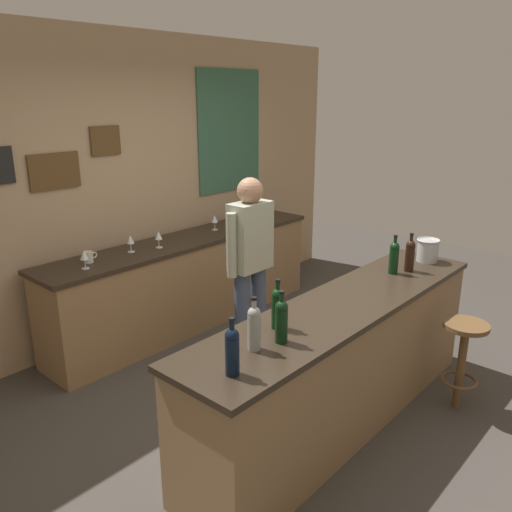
{
  "coord_description": "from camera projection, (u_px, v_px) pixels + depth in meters",
  "views": [
    {
      "loc": [
        -2.78,
        -2.09,
        2.25
      ],
      "look_at": [
        0.06,
        0.45,
        1.05
      ],
      "focal_mm": 36.39,
      "sensor_mm": 36.0,
      "label": 1
    }
  ],
  "objects": [
    {
      "name": "wine_bottle_f",
      "position": [
        410.0,
        254.0,
        4.02
      ],
      "size": [
        0.07,
        0.07,
        0.31
      ],
      "color": "black",
      "rests_on": "bar_counter"
    },
    {
      "name": "wine_glass_e",
      "position": [
        238.0,
        213.0,
        5.63
      ],
      "size": [
        0.07,
        0.07,
        0.16
      ],
      "color": "silver",
      "rests_on": "side_counter"
    },
    {
      "name": "bar_counter",
      "position": [
        341.0,
        364.0,
        3.59
      ],
      "size": [
        2.78,
        0.6,
        0.92
      ],
      "color": "olive",
      "rests_on": "ground_plane"
    },
    {
      "name": "side_counter",
      "position": [
        189.0,
        281.0,
        5.18
      ],
      "size": [
        3.07,
        0.56,
        0.9
      ],
      "color": "olive",
      "rests_on": "ground_plane"
    },
    {
      "name": "wine_bottle_b",
      "position": [
        254.0,
        327.0,
        2.78
      ],
      "size": [
        0.07,
        0.07,
        0.31
      ],
      "color": "#999E99",
      "rests_on": "bar_counter"
    },
    {
      "name": "wine_bottle_c",
      "position": [
        281.0,
        320.0,
        2.86
      ],
      "size": [
        0.07,
        0.07,
        0.31
      ],
      "color": "black",
      "rests_on": "bar_counter"
    },
    {
      "name": "wine_bottle_e",
      "position": [
        394.0,
        256.0,
        3.97
      ],
      "size": [
        0.07,
        0.07,
        0.31
      ],
      "color": "black",
      "rests_on": "bar_counter"
    },
    {
      "name": "back_wall",
      "position": [
        127.0,
        186.0,
        4.86
      ],
      "size": [
        6.0,
        0.09,
        2.8
      ],
      "color": "tan",
      "rests_on": "ground_plane"
    },
    {
      "name": "ground_plane",
      "position": [
        294.0,
        400.0,
        3.98
      ],
      "size": [
        10.0,
        10.0,
        0.0
      ],
      "primitive_type": "plane",
      "color": "#423D38"
    },
    {
      "name": "bartender",
      "position": [
        250.0,
        260.0,
        4.27
      ],
      "size": [
        0.52,
        0.21,
        1.62
      ],
      "color": "#384766",
      "rests_on": "ground_plane"
    },
    {
      "name": "wine_bottle_d",
      "position": [
        278.0,
        306.0,
        3.04
      ],
      "size": [
        0.07,
        0.07,
        0.31
      ],
      "color": "black",
      "rests_on": "bar_counter"
    },
    {
      "name": "wine_glass_a",
      "position": [
        84.0,
        256.0,
        4.14
      ],
      "size": [
        0.07,
        0.07,
        0.16
      ],
      "color": "silver",
      "rests_on": "side_counter"
    },
    {
      "name": "wine_glass_c",
      "position": [
        158.0,
        236.0,
        4.71
      ],
      "size": [
        0.07,
        0.07,
        0.16
      ],
      "color": "silver",
      "rests_on": "side_counter"
    },
    {
      "name": "wine_bottle_a",
      "position": [
        232.0,
        350.0,
        2.53
      ],
      "size": [
        0.07,
        0.07,
        0.31
      ],
      "color": "black",
      "rests_on": "bar_counter"
    },
    {
      "name": "bar_stool",
      "position": [
        463.0,
        351.0,
        3.77
      ],
      "size": [
        0.32,
        0.32,
        0.68
      ],
      "color": "brown",
      "rests_on": "ground_plane"
    },
    {
      "name": "coffee_mug",
      "position": [
        89.0,
        257.0,
        4.31
      ],
      "size": [
        0.13,
        0.08,
        0.09
      ],
      "color": "silver",
      "rests_on": "side_counter"
    },
    {
      "name": "ice_bucket",
      "position": [
        428.0,
        250.0,
        4.27
      ],
      "size": [
        0.19,
        0.19,
        0.19
      ],
      "color": "#B7BABF",
      "rests_on": "bar_counter"
    },
    {
      "name": "wine_glass_d",
      "position": [
        215.0,
        219.0,
        5.32
      ],
      "size": [
        0.07,
        0.07,
        0.16
      ],
      "color": "silver",
      "rests_on": "side_counter"
    },
    {
      "name": "wine_glass_b",
      "position": [
        130.0,
        240.0,
        4.58
      ],
      "size": [
        0.07,
        0.07,
        0.16
      ],
      "color": "silver",
      "rests_on": "side_counter"
    }
  ]
}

